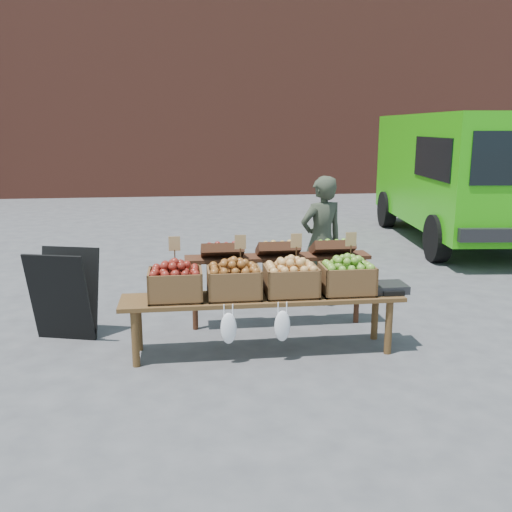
{
  "coord_description": "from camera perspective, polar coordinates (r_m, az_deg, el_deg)",
  "views": [
    {
      "loc": [
        -1.68,
        -5.04,
        2.16
      ],
      "look_at": [
        -0.96,
        0.65,
        0.85
      ],
      "focal_mm": 40.0,
      "sensor_mm": 36.0,
      "label": 1
    }
  ],
  "objects": [
    {
      "name": "vendor",
      "position": [
        6.99,
        6.56,
        1.49
      ],
      "size": [
        0.67,
        0.55,
        1.59
      ],
      "primitive_type": "imported",
      "rotation": [
        0.0,
        0.0,
        3.48
      ],
      "color": "#313729",
      "rests_on": "ground"
    },
    {
      "name": "brick_building",
      "position": [
        20.31,
        -2.61,
        20.9
      ],
      "size": [
        24.0,
        4.0,
        10.0
      ],
      "primitive_type": "cube",
      "color": "brown",
      "rests_on": "ground"
    },
    {
      "name": "delivery_van",
      "position": [
        11.47,
        20.29,
        7.21
      ],
      "size": [
        2.96,
        5.52,
        2.37
      ],
      "primitive_type": null,
      "rotation": [
        0.0,
        0.0,
        -0.1
      ],
      "color": "#27AC0B",
      "rests_on": "ground"
    },
    {
      "name": "crate_green_apples",
      "position": [
        5.61,
        9.05,
        -2.29
      ],
      "size": [
        0.5,
        0.4,
        0.28
      ],
      "primitive_type": null,
      "color": "#3C7A18",
      "rests_on": "display_bench"
    },
    {
      "name": "weighing_scale",
      "position": [
        5.77,
        13.08,
        -3.07
      ],
      "size": [
        0.34,
        0.3,
        0.08
      ],
      "primitive_type": "cube",
      "color": "black",
      "rests_on": "display_bench"
    },
    {
      "name": "crate_red_apples",
      "position": [
        5.48,
        3.52,
        -2.5
      ],
      "size": [
        0.5,
        0.4,
        0.28
      ],
      "primitive_type": null,
      "color": "gold",
      "rests_on": "display_bench"
    },
    {
      "name": "chalkboard_sign",
      "position": [
        6.17,
        -18.61,
        -3.66
      ],
      "size": [
        0.7,
        0.51,
        0.95
      ],
      "primitive_type": null,
      "rotation": [
        0.0,
        0.0,
        -0.28
      ],
      "color": "black",
      "rests_on": "ground"
    },
    {
      "name": "back_table",
      "position": [
        6.21,
        2.16,
        -2.45
      ],
      "size": [
        2.1,
        0.44,
        1.04
      ],
      "primitive_type": null,
      "color": "#3B1F12",
      "rests_on": "ground"
    },
    {
      "name": "ground",
      "position": [
        5.74,
        10.51,
        -9.49
      ],
      "size": [
        80.0,
        80.0,
        0.0
      ],
      "primitive_type": "plane",
      "color": "#4A4A4D"
    },
    {
      "name": "crate_golden_apples",
      "position": [
        5.39,
        -8.06,
        -2.87
      ],
      "size": [
        0.5,
        0.4,
        0.28
      ],
      "primitive_type": null,
      "color": "#670F0A",
      "rests_on": "display_bench"
    },
    {
      "name": "display_bench",
      "position": [
        5.57,
        0.66,
        -6.82
      ],
      "size": [
        2.7,
        0.56,
        0.57
      ],
      "primitive_type": null,
      "color": "#52361B",
      "rests_on": "ground"
    },
    {
      "name": "crate_russet_pears",
      "position": [
        5.41,
        -2.22,
        -2.7
      ],
      "size": [
        0.5,
        0.4,
        0.28
      ],
      "primitive_type": null,
      "color": "#8F5D28",
      "rests_on": "display_bench"
    }
  ]
}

